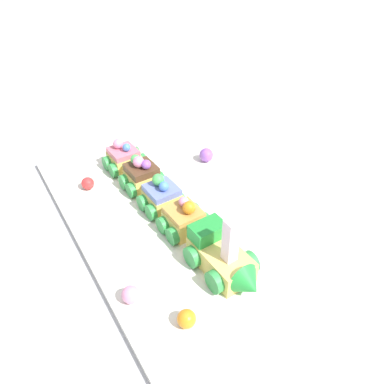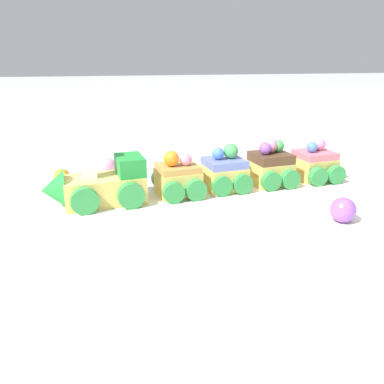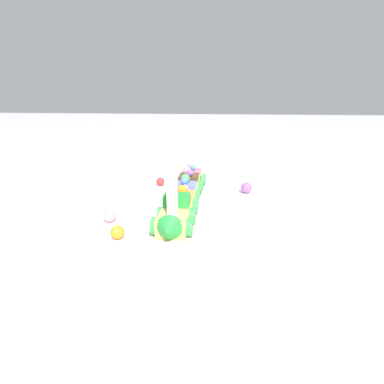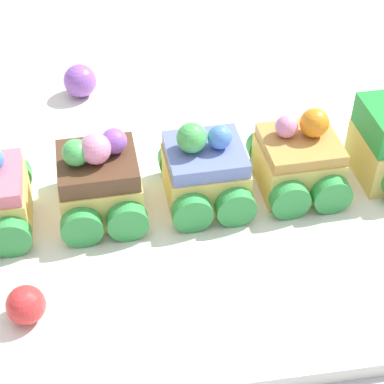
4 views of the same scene
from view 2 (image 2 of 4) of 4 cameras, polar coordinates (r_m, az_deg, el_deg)
ground_plane at (r=0.53m, az=2.58°, el=-2.00°), size 10.00×10.00×0.00m
display_board at (r=0.53m, az=2.59°, el=-1.40°), size 0.62×0.39×0.01m
cake_train_locomotive at (r=0.51m, az=-14.16°, el=1.07°), size 0.13×0.08×0.11m
cake_car_caramel at (r=0.53m, az=-2.20°, el=1.99°), size 0.06×0.08×0.07m
cake_car_blueberry at (r=0.56m, az=4.93°, el=2.84°), size 0.06×0.08×0.07m
cake_car_chocolate at (r=0.59m, az=11.81°, el=3.71°), size 0.06×0.08×0.07m
cake_car_strawberry at (r=0.64m, az=18.05°, el=3.97°), size 0.06×0.08×0.07m
gumball_purple at (r=0.48m, az=22.02°, el=-2.54°), size 0.03×0.03×0.03m
gumball_orange at (r=0.61m, az=-19.19°, el=2.15°), size 0.03×0.03×0.03m
gumball_red at (r=0.70m, az=11.75°, el=4.92°), size 0.02×0.02×0.02m
gumball_pink at (r=0.66m, az=-12.66°, el=3.93°), size 0.03×0.03×0.03m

